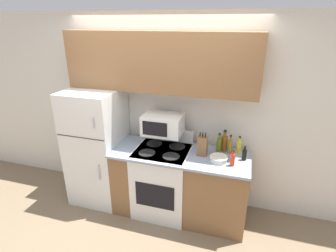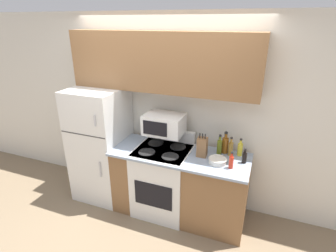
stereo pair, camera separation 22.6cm
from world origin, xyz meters
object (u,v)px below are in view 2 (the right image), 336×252
at_px(bottle_whiskey, 225,145).
at_px(bottle_cooking_spray, 240,149).
at_px(bottle_soy_sauce, 244,157).
at_px(refrigerator, 101,144).
at_px(knife_block, 202,147).
at_px(bowl, 218,161).
at_px(bottle_olive_oil, 219,147).
at_px(microwave, 164,124).
at_px(bottle_vinegar, 231,148).
at_px(bottle_hot_sauce, 231,162).
at_px(stove, 163,179).

bearing_deg(bottle_whiskey, bottle_cooking_spray, -0.59).
bearing_deg(bottle_soy_sauce, refrigerator, -179.80).
distance_m(knife_block, bottle_whiskey, 0.31).
distance_m(bowl, bottle_olive_oil, 0.23).
bearing_deg(bottle_whiskey, microwave, -173.55).
distance_m(knife_block, bottle_soy_sauce, 0.50).
height_order(bowl, bottle_vinegar, bottle_vinegar).
bearing_deg(bowl, refrigerator, 176.18).
bearing_deg(bowl, knife_block, 154.71).
bearing_deg(bottle_whiskey, refrigerator, -174.13).
relative_size(bottle_olive_oil, bottle_hot_sauce, 1.30).
relative_size(knife_block, bottle_vinegar, 1.25).
xyz_separation_m(refrigerator, knife_block, (1.46, -0.01, 0.23)).
relative_size(refrigerator, bottle_soy_sauce, 8.93).
bearing_deg(bottle_vinegar, refrigerator, -175.70).
bearing_deg(bottle_hot_sauce, microwave, 164.23).
distance_m(knife_block, bottle_vinegar, 0.35).
height_order(refrigerator, microwave, refrigerator).
bearing_deg(bottle_vinegar, microwave, -176.91).
xyz_separation_m(bowl, bottle_soy_sauce, (0.28, 0.12, 0.04)).
distance_m(stove, bottle_soy_sauce, 1.11).
height_order(bowl, bottle_cooking_spray, bottle_cooking_spray).
bearing_deg(bowl, bottle_soy_sauce, 22.83).
distance_m(stove, knife_block, 0.75).
height_order(refrigerator, bottle_whiskey, refrigerator).
height_order(knife_block, bottle_cooking_spray, knife_block).
bearing_deg(bowl, bottle_vinegar, 66.93).
distance_m(bottle_olive_oil, bottle_cooking_spray, 0.25).
distance_m(knife_block, bottle_hot_sauce, 0.40).
relative_size(stove, bottle_cooking_spray, 4.90).
bearing_deg(bottle_vinegar, bottle_soy_sauce, -35.53).
relative_size(refrigerator, bottle_whiskey, 5.74).
distance_m(microwave, bottle_soy_sauce, 1.05).
bearing_deg(bottle_vinegar, stove, -167.71).
bearing_deg(bowl, stove, 174.47).
bearing_deg(refrigerator, bowl, -3.82).
distance_m(bottle_cooking_spray, bottle_hot_sauce, 0.34).
bearing_deg(bottle_hot_sauce, refrigerator, 174.81).
xyz_separation_m(bottle_whiskey, bottle_vinegar, (0.07, -0.04, -0.02)).
bearing_deg(bottle_olive_oil, refrigerator, -176.24).
bearing_deg(bowl, microwave, 164.94).
xyz_separation_m(bottle_cooking_spray, bottle_hot_sauce, (-0.05, -0.34, -0.01)).
height_order(bottle_whiskey, bottle_vinegar, bottle_whiskey).
bearing_deg(bottle_cooking_spray, bottle_whiskey, 179.41).
height_order(stove, bowl, stove).
bearing_deg(bottle_soy_sauce, bowl, -157.17).
relative_size(bottle_soy_sauce, bottle_vinegar, 0.75).
distance_m(bottle_soy_sauce, bottle_vinegar, 0.22).
bearing_deg(refrigerator, bottle_cooking_spray, 5.25).
bearing_deg(bottle_soy_sauce, knife_block, -177.84).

